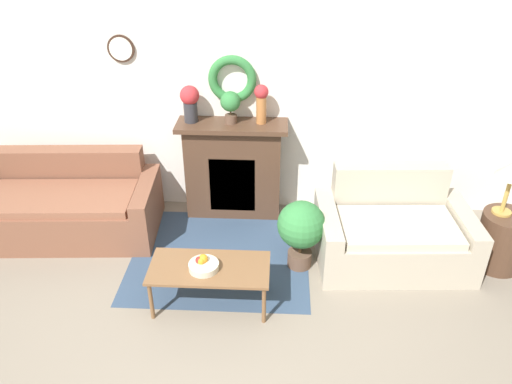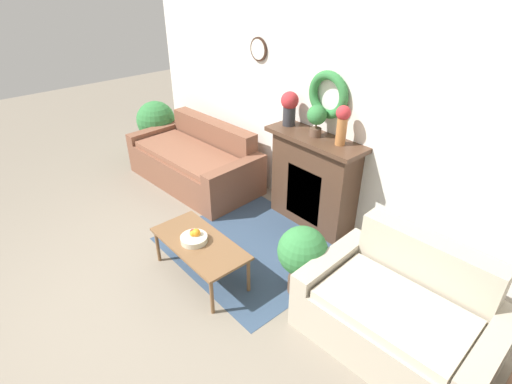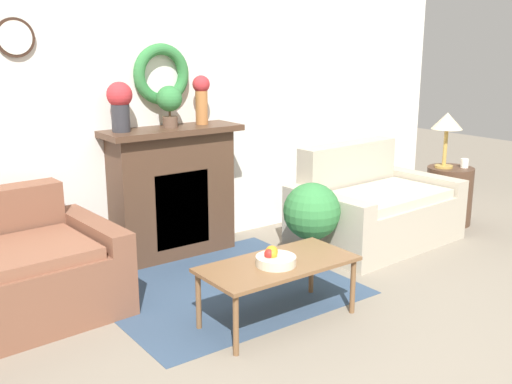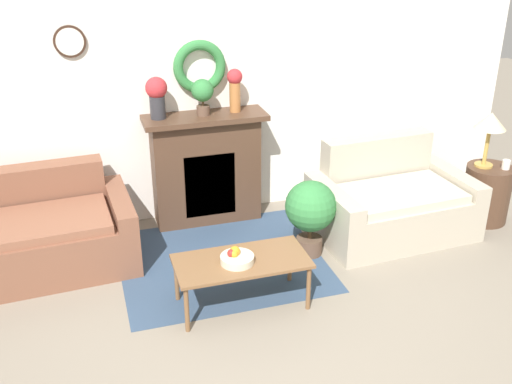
{
  "view_description": "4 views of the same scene",
  "coord_description": "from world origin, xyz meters",
  "px_view_note": "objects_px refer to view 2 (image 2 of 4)",
  "views": [
    {
      "loc": [
        0.48,
        -2.5,
        3.17
      ],
      "look_at": [
        0.27,
        1.56,
        0.78
      ],
      "focal_mm": 35.0,
      "sensor_mm": 36.0,
      "label": 1
    },
    {
      "loc": [
        2.59,
        -0.74,
        2.79
      ],
      "look_at": [
        -0.02,
        1.54,
        0.76
      ],
      "focal_mm": 28.0,
      "sensor_mm": 36.0,
      "label": 2
    },
    {
      "loc": [
        -2.41,
        -2.01,
        1.83
      ],
      "look_at": [
        0.03,
        1.3,
        0.78
      ],
      "focal_mm": 42.0,
      "sensor_mm": 36.0,
      "label": 3
    },
    {
      "loc": [
        -1.17,
        -2.99,
        2.85
      ],
      "look_at": [
        0.23,
        1.58,
        0.64
      ],
      "focal_mm": 42.0,
      "sensor_mm": 36.0,
      "label": 4
    }
  ],
  "objects_px": {
    "fireplace": "(313,181)",
    "potted_plant_floor_by_loveseat": "(302,254)",
    "vase_on_mantel_left": "(290,106)",
    "loveseat_right": "(400,313)",
    "vase_on_mantel_right": "(342,122)",
    "potted_plant_floor_by_couch": "(156,122)",
    "couch_left": "(196,162)",
    "fruit_bowl": "(194,238)",
    "coffee_table": "(200,245)",
    "potted_plant_on_mantel": "(317,117)"
  },
  "relations": [
    {
      "from": "fruit_bowl",
      "to": "vase_on_mantel_right",
      "type": "height_order",
      "value": "vase_on_mantel_right"
    },
    {
      "from": "coffee_table",
      "to": "vase_on_mantel_right",
      "type": "height_order",
      "value": "vase_on_mantel_right"
    },
    {
      "from": "fruit_bowl",
      "to": "potted_plant_floor_by_couch",
      "type": "distance_m",
      "value": 3.08
    },
    {
      "from": "fireplace",
      "to": "loveseat_right",
      "type": "distance_m",
      "value": 1.85
    },
    {
      "from": "couch_left",
      "to": "potted_plant_floor_by_couch",
      "type": "distance_m",
      "value": 1.21
    },
    {
      "from": "potted_plant_on_mantel",
      "to": "vase_on_mantel_right",
      "type": "bearing_deg",
      "value": 3.57
    },
    {
      "from": "potted_plant_floor_by_couch",
      "to": "fruit_bowl",
      "type": "bearing_deg",
      "value": -22.41
    },
    {
      "from": "vase_on_mantel_right",
      "to": "potted_plant_floor_by_couch",
      "type": "height_order",
      "value": "vase_on_mantel_right"
    },
    {
      "from": "couch_left",
      "to": "potted_plant_floor_by_loveseat",
      "type": "height_order",
      "value": "couch_left"
    },
    {
      "from": "couch_left",
      "to": "vase_on_mantel_right",
      "type": "xyz_separation_m",
      "value": [
        2.09,
        0.47,
        1.06
      ]
    },
    {
      "from": "loveseat_right",
      "to": "vase_on_mantel_left",
      "type": "bearing_deg",
      "value": 156.28
    },
    {
      "from": "couch_left",
      "to": "coffee_table",
      "type": "xyz_separation_m",
      "value": [
        1.71,
        -1.09,
        0.07
      ]
    },
    {
      "from": "loveseat_right",
      "to": "potted_plant_on_mantel",
      "type": "relative_size",
      "value": 4.45
    },
    {
      "from": "vase_on_mantel_right",
      "to": "potted_plant_floor_by_loveseat",
      "type": "distance_m",
      "value": 1.4
    },
    {
      "from": "loveseat_right",
      "to": "vase_on_mantel_left",
      "type": "xyz_separation_m",
      "value": [
        -2.1,
        0.78,
        1.04
      ]
    },
    {
      "from": "fruit_bowl",
      "to": "loveseat_right",
      "type": "bearing_deg",
      "value": 24.1
    },
    {
      "from": "fruit_bowl",
      "to": "potted_plant_on_mantel",
      "type": "bearing_deg",
      "value": 85.99
    },
    {
      "from": "loveseat_right",
      "to": "coffee_table",
      "type": "xyz_separation_m",
      "value": [
        -1.73,
        -0.77,
        0.07
      ]
    },
    {
      "from": "fruit_bowl",
      "to": "vase_on_mantel_right",
      "type": "distance_m",
      "value": 1.87
    },
    {
      "from": "potted_plant_floor_by_loveseat",
      "to": "vase_on_mantel_right",
      "type": "bearing_deg",
      "value": 113.91
    },
    {
      "from": "potted_plant_floor_by_loveseat",
      "to": "potted_plant_floor_by_couch",
      "type": "bearing_deg",
      "value": 171.37
    },
    {
      "from": "loveseat_right",
      "to": "vase_on_mantel_left",
      "type": "relative_size",
      "value": 3.9
    },
    {
      "from": "couch_left",
      "to": "potted_plant_floor_by_couch",
      "type": "height_order",
      "value": "potted_plant_floor_by_couch"
    },
    {
      "from": "fruit_bowl",
      "to": "vase_on_mantel_left",
      "type": "relative_size",
      "value": 0.67
    },
    {
      "from": "couch_left",
      "to": "coffee_table",
      "type": "distance_m",
      "value": 2.02
    },
    {
      "from": "potted_plant_floor_by_couch",
      "to": "potted_plant_floor_by_loveseat",
      "type": "relative_size",
      "value": 1.22
    },
    {
      "from": "coffee_table",
      "to": "potted_plant_on_mantel",
      "type": "bearing_deg",
      "value": 87.67
    },
    {
      "from": "fireplace",
      "to": "potted_plant_on_mantel",
      "type": "distance_m",
      "value": 0.77
    },
    {
      "from": "vase_on_mantel_left",
      "to": "potted_plant_on_mantel",
      "type": "relative_size",
      "value": 1.14
    },
    {
      "from": "fireplace",
      "to": "potted_plant_on_mantel",
      "type": "xyz_separation_m",
      "value": [
        -0.01,
        -0.01,
        0.77
      ]
    },
    {
      "from": "coffee_table",
      "to": "potted_plant_floor_by_couch",
      "type": "distance_m",
      "value": 3.12
    },
    {
      "from": "couch_left",
      "to": "fruit_bowl",
      "type": "relative_size",
      "value": 7.57
    },
    {
      "from": "fireplace",
      "to": "vase_on_mantel_right",
      "type": "height_order",
      "value": "vase_on_mantel_right"
    },
    {
      "from": "loveseat_right",
      "to": "vase_on_mantel_right",
      "type": "relative_size",
      "value": 3.68
    },
    {
      "from": "fireplace",
      "to": "coffee_table",
      "type": "distance_m",
      "value": 1.56
    },
    {
      "from": "loveseat_right",
      "to": "potted_plant_floor_by_loveseat",
      "type": "relative_size",
      "value": 2.13
    },
    {
      "from": "loveseat_right",
      "to": "potted_plant_floor_by_loveseat",
      "type": "distance_m",
      "value": 0.95
    },
    {
      "from": "vase_on_mantel_left",
      "to": "vase_on_mantel_right",
      "type": "distance_m",
      "value": 0.75
    },
    {
      "from": "couch_left",
      "to": "vase_on_mantel_left",
      "type": "xyz_separation_m",
      "value": [
        1.34,
        0.47,
        1.05
      ]
    },
    {
      "from": "fireplace",
      "to": "vase_on_mantel_left",
      "type": "bearing_deg",
      "value": 179.29
    },
    {
      "from": "fireplace",
      "to": "potted_plant_floor_by_loveseat",
      "type": "xyz_separation_m",
      "value": [
        0.74,
        -0.96,
        -0.11
      ]
    },
    {
      "from": "couch_left",
      "to": "loveseat_right",
      "type": "distance_m",
      "value": 3.45
    },
    {
      "from": "vase_on_mantel_left",
      "to": "potted_plant_floor_by_loveseat",
      "type": "distance_m",
      "value": 1.77
    },
    {
      "from": "coffee_table",
      "to": "vase_on_mantel_right",
      "type": "bearing_deg",
      "value": 76.16
    },
    {
      "from": "loveseat_right",
      "to": "coffee_table",
      "type": "distance_m",
      "value": 1.9
    },
    {
      "from": "potted_plant_floor_by_couch",
      "to": "potted_plant_floor_by_loveseat",
      "type": "distance_m",
      "value": 3.75
    },
    {
      "from": "fireplace",
      "to": "fruit_bowl",
      "type": "xyz_separation_m",
      "value": [
        -0.12,
        -1.57,
        -0.11
      ]
    },
    {
      "from": "coffee_table",
      "to": "vase_on_mantel_left",
      "type": "xyz_separation_m",
      "value": [
        -0.36,
        1.55,
        0.97
      ]
    },
    {
      "from": "couch_left",
      "to": "fruit_bowl",
      "type": "bearing_deg",
      "value": -37.33
    },
    {
      "from": "vase_on_mantel_right",
      "to": "potted_plant_floor_by_loveseat",
      "type": "relative_size",
      "value": 0.58
    }
  ]
}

